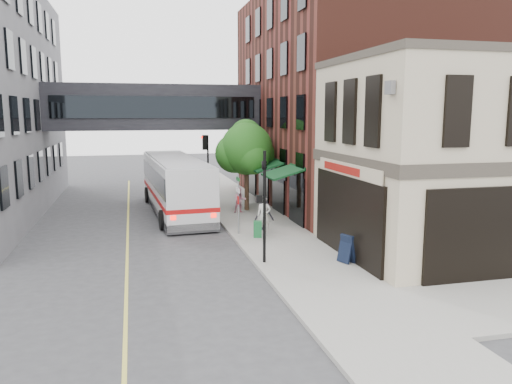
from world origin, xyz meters
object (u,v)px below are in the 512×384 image
bus (175,183)px  pedestrian_c (264,215)px  pedestrian_b (240,200)px  sandwich_board (347,249)px  pedestrian_a (264,215)px  newspaper_box (258,229)px

bus → pedestrian_c: bearing=-58.6°
bus → pedestrian_b: bus is taller
bus → sandwich_board: bearing=-65.9°
pedestrian_a → bus: bearing=125.0°
pedestrian_c → sandwich_board: pedestrian_c is taller
pedestrian_b → pedestrian_c: size_ratio=1.01×
bus → pedestrian_c: bus is taller
pedestrian_c → pedestrian_b: bearing=105.6°
bus → pedestrian_c: (3.95, -6.48, -0.96)m
bus → pedestrian_b: bearing=-25.4°
bus → pedestrian_c: 7.65m
pedestrian_a → pedestrian_b: (-0.01, 5.63, -0.18)m
sandwich_board → pedestrian_c: bearing=84.7°
bus → pedestrian_a: (3.70, -7.38, -0.77)m
pedestrian_a → newspaper_box: (-0.44, -0.50, -0.56)m
pedestrian_c → sandwich_board: bearing=-62.0°
pedestrian_b → newspaper_box: size_ratio=1.95×
pedestrian_c → newspaper_box: 1.61m
pedestrian_a → sandwich_board: 5.78m
pedestrian_a → newspaper_box: size_ratio=2.41×
pedestrian_c → sandwich_board: 6.55m
pedestrian_b → sandwich_board: 11.22m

